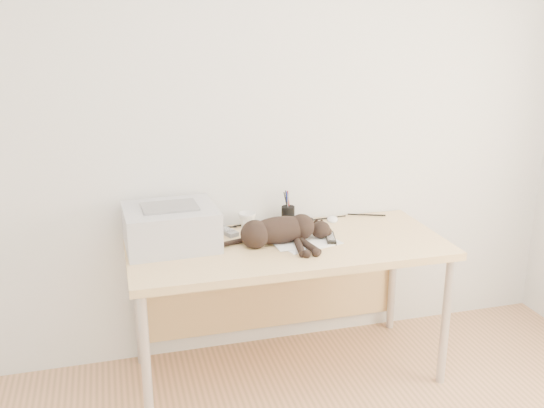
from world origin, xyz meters
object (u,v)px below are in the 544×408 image
object	(u,v)px
mug	(247,221)
pen_cup	(288,215)
mouse	(333,217)
cat	(277,232)
printer	(171,226)
desk	(283,261)

from	to	relation	value
mug	pen_cup	bearing A→B (deg)	2.46
pen_cup	mouse	xyz separation A→B (m)	(0.26, -0.01, -0.03)
cat	printer	bearing A→B (deg)	164.54
desk	mug	distance (m)	0.30
cat	pen_cup	distance (m)	0.31
mug	mouse	size ratio (longest dim) A/B	0.86
printer	pen_cup	world-z (taller)	printer
printer	cat	xyz separation A→B (m)	(0.51, -0.11, -0.04)
cat	mug	distance (m)	0.28
desk	mouse	distance (m)	0.42
cat	pen_cup	world-z (taller)	pen_cup
mug	mouse	world-z (taller)	mug
desk	mouse	size ratio (longest dim) A/B	14.97
desk	pen_cup	size ratio (longest dim) A/B	8.64
mouse	printer	bearing A→B (deg)	-150.73
pen_cup	printer	bearing A→B (deg)	-165.89
printer	mug	size ratio (longest dim) A/B	5.00
mouse	mug	bearing A→B (deg)	-160.35
mug	desk	bearing A→B (deg)	-52.93
desk	pen_cup	world-z (taller)	pen_cup
mug	mouse	bearing A→B (deg)	0.00
cat	desk	bearing A→B (deg)	50.57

